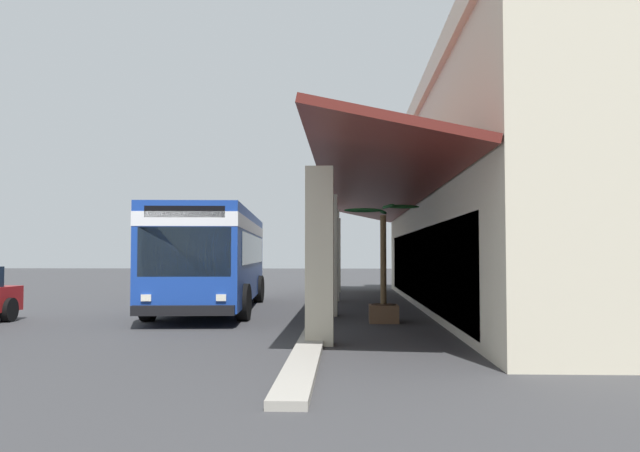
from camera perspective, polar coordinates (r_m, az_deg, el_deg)
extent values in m
plane|color=#38383A|center=(22.30, 9.04, -7.08)|extent=(120.00, 120.00, 0.00)
cube|color=#9E998E|center=(22.02, 0.49, -7.02)|extent=(29.10, 0.50, 0.12)
cube|color=beige|center=(23.77, 24.57, 1.13)|extent=(24.25, 13.22, 6.41)
cube|color=beige|center=(24.23, 24.41, 9.43)|extent=(24.55, 13.52, 0.60)
cube|color=beige|center=(31.04, 1.32, -2.56)|extent=(0.55, 0.55, 3.52)
cube|color=beige|center=(24.98, 1.08, -2.57)|extent=(0.55, 0.55, 3.52)
cube|color=beige|center=(18.92, 0.70, -2.59)|extent=(0.55, 0.55, 3.52)
cube|color=beige|center=(12.86, -0.04, -2.63)|extent=(0.55, 0.55, 3.52)
cube|color=#5B1E19|center=(22.06, 4.36, 2.92)|extent=(24.25, 3.16, 0.82)
cube|color=#19232D|center=(22.09, 8.65, -3.49)|extent=(20.37, 0.08, 2.40)
cube|color=#193D9E|center=(21.34, -9.33, -2.65)|extent=(11.16, 3.36, 2.75)
cube|color=white|center=(21.35, -9.31, -0.17)|extent=(11.18, 3.38, 0.36)
cube|color=#19232D|center=(21.64, -9.22, -2.05)|extent=(9.41, 3.26, 0.90)
cube|color=#19232D|center=(15.93, -11.84, -2.24)|extent=(0.23, 2.24, 1.20)
cube|color=black|center=(15.95, -11.82, 1.25)|extent=(0.20, 1.94, 0.28)
cube|color=black|center=(15.86, -11.97, -7.30)|extent=(0.38, 2.46, 0.24)
cube|color=silver|center=(15.78, -8.70, -6.25)|extent=(0.08, 0.24, 0.16)
cube|color=silver|center=(16.09, -15.06, -6.13)|extent=(0.08, 0.24, 0.16)
cube|color=silver|center=(22.87, -8.82, 1.10)|extent=(2.53, 1.96, 0.24)
cylinder|color=black|center=(17.64, -6.74, -6.68)|extent=(1.00, 0.30, 1.00)
cylinder|color=black|center=(18.03, -14.89, -6.53)|extent=(1.00, 0.30, 1.00)
cylinder|color=black|center=(24.32, -5.42, -5.54)|extent=(1.00, 0.30, 1.00)
cylinder|color=black|center=(24.60, -11.38, -5.47)|extent=(1.00, 0.30, 1.00)
cylinder|color=black|center=(19.12, -25.71, -6.67)|extent=(0.64, 0.22, 0.64)
cube|color=brown|center=(17.19, 5.62, -7.69)|extent=(0.76, 0.76, 0.46)
cylinder|color=#332319|center=(17.17, 5.62, -6.89)|extent=(0.65, 0.65, 0.02)
cylinder|color=brown|center=(17.12, 5.60, -2.99)|extent=(0.16, 0.16, 2.35)
ellipsoid|color=#195123|center=(16.72, 6.02, 1.74)|extent=(0.96, 0.41, 0.16)
ellipsoid|color=#195123|center=(17.30, 7.18, 1.71)|extent=(0.41, 1.02, 0.16)
ellipsoid|color=#195123|center=(17.53, 5.59, 1.22)|extent=(0.75, 0.26, 0.14)
ellipsoid|color=#195123|center=(17.11, 3.85, 1.39)|extent=(0.26, 1.05, 0.15)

